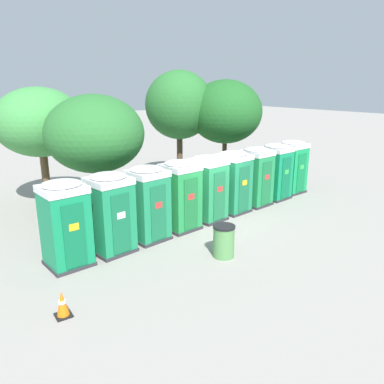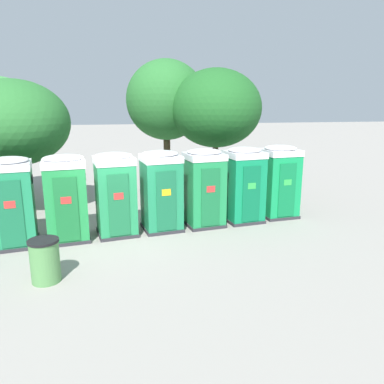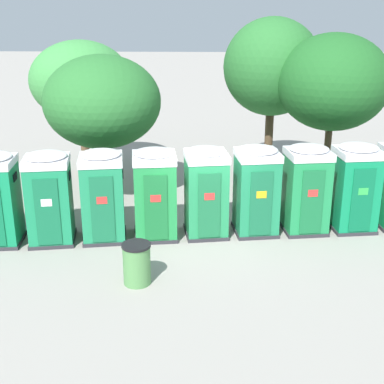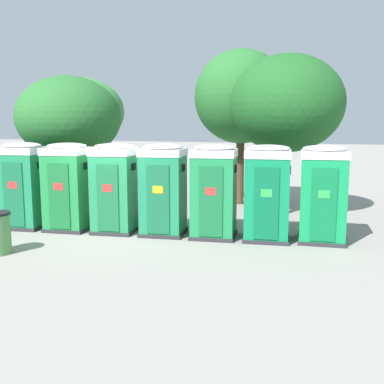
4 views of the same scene
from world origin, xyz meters
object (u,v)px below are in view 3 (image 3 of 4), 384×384
Objects in this scene: portapotty_2 at (103,195)px; portapotty_4 at (206,192)px; street_tree_0 at (102,102)px; portapotty_6 at (306,188)px; street_tree_1 at (272,67)px; trash_can at (137,264)px; portapotty_3 at (155,193)px; portapotty_5 at (256,190)px; street_tree_3 at (333,82)px; street_tree_2 at (81,81)px; portapotty_7 at (355,187)px; portapotty_1 at (49,197)px.

portapotty_4 is (2.83, 0.39, 0.00)m from portapotty_2.
portapotty_6 is at bearing -21.11° from street_tree_0.
street_tree_1 is at bearing 49.54° from portapotty_2.
portapotty_3 is at bearing 86.36° from trash_can.
portapotty_5 is 5.46m from street_tree_3.
portapotty_6 is 0.47× the size of street_tree_3.
street_tree_1 is (5.64, 2.88, 0.78)m from street_tree_0.
trash_can is (-4.42, -3.27, -0.78)m from portapotty_6.
street_tree_2 is at bearing -179.27° from street_tree_1.
portapotty_2 and portapotty_3 have the same top height.
portapotty_7 is 4.39m from street_tree_3.
portapotty_6 is 4.75m from street_tree_3.
portapotty_2 is 8.75m from street_tree_3.
trash_can is (3.07, -8.45, -3.06)m from street_tree_2.
portapotty_5 is 2.53× the size of trash_can.
portapotty_2 and portapotty_5 have the same top height.
trash_can is (-5.84, -3.46, -0.78)m from portapotty_7.
street_tree_0 reaches higher than portapotty_3.
portapotty_6 is 5.98m from street_tree_1.
portapotty_1 is 1.43m from portapotty_2.
portapotty_2 is 2.86m from portapotty_4.
portapotty_1 is at bearing -171.80° from portapotty_5.
trash_can is (-1.59, -2.91, -0.78)m from portapotty_4.
trash_can is at bearing -118.62° from portapotty_4.
portapotty_4 is at bearing 61.38° from trash_can.
street_tree_2 reaches higher than portapotty_6.
street_tree_2 is at bearing 130.05° from portapotty_4.
portapotty_6 is 1.00× the size of portapotty_7.
portapotty_3 is at bearing 7.64° from portapotty_2.
portapotty_6 is at bearing 36.49° from trash_can.
street_tree_1 reaches higher than portapotty_4.
portapotty_7 is 0.47× the size of street_tree_3.
portapotty_4 is 0.53× the size of street_tree_0.
portapotty_2 is at bearing -172.13° from portapotty_4.
street_tree_1 is (2.30, 5.63, 2.78)m from portapotty_4.
portapotty_4 is 1.00× the size of portapotty_6.
portapotty_4 is 0.47× the size of street_tree_3.
portapotty_7 is (1.42, 0.19, -0.00)m from portapotty_6.
portapotty_6 is 9.39m from street_tree_2.
portapotty_1 is 0.47× the size of street_tree_3.
portapotty_1 is 8.58m from portapotty_7.
street_tree_3 is at bearing 38.03° from portapotty_3.
street_tree_3 reaches higher than portapotty_2.
portapotty_7 is at bearing 7.58° from portapotty_2.
portapotty_5 is 0.53× the size of street_tree_0.
portapotty_5 is 1.00× the size of portapotty_6.
portapotty_2 is at bearing -72.89° from street_tree_2.
street_tree_0 is 0.89× the size of street_tree_3.
portapotty_5 is (1.42, 0.20, -0.00)m from portapotty_4.
trash_can is at bearing -40.76° from portapotty_1.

